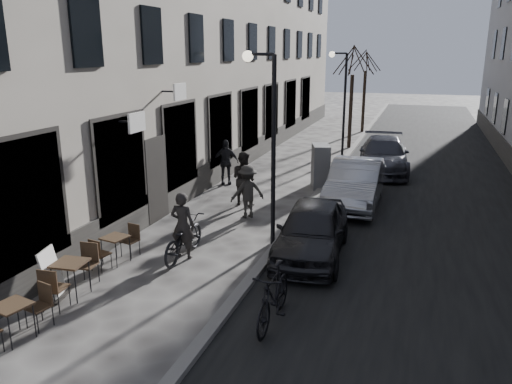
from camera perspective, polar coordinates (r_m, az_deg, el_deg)
The scene contains 21 objects.
ground at distance 8.81m, azimuth -9.99°, elevation -19.55°, with size 120.00×120.00×0.00m, color #363331.
road at distance 22.82m, azimuth 18.58°, elevation 2.09°, with size 7.30×60.00×0.00m, color black.
kerb at distance 23.06m, azimuth 9.51°, elevation 2.98°, with size 0.25×60.00×0.12m, color #65625F.
streetlamp_near at distance 12.96m, azimuth 1.30°, elevation 7.31°, with size 0.90×0.28×5.09m.
streetlamp_far at distance 24.62m, azimuth 9.73°, elevation 11.07°, with size 0.90×0.28×5.09m.
tree_near at distance 27.51m, azimuth 11.05°, elevation 14.61°, with size 2.40×2.40×5.70m.
tree_far at distance 33.46m, azimuth 12.48°, elevation 14.68°, with size 2.40×2.40×5.70m.
bistro_set_a at distance 10.23m, azimuth -25.99°, elevation -12.86°, with size 0.69×1.47×0.84m.
bistro_set_b at distance 11.42m, azimuth -20.38°, elevation -8.94°, with size 0.70×1.61×0.93m.
bistro_set_c at distance 12.85m, azimuth -15.73°, elevation -6.05°, with size 0.65×1.42×0.81m.
sign_board at distance 11.52m, azimuth -22.19°, elevation -9.12°, with size 0.50×0.69×1.09m.
utility_cabinet at distance 19.27m, azimuth 7.38°, elevation 2.93°, with size 0.61×1.11×1.67m, color #5A5A5C.
bicycle at distance 12.78m, azimuth -8.32°, elevation -5.20°, with size 0.70×2.01×1.06m, color black.
cyclist_rider at distance 12.66m, azimuth -8.38°, elevation -3.78°, with size 0.63×0.41×1.73m, color black.
pedestrian_near at distance 16.89m, azimuth -1.42°, elevation 1.55°, with size 0.90×0.70×1.85m, color black.
pedestrian_mid at distance 15.61m, azimuth -0.97°, elevation 0.06°, with size 1.09×0.62×1.68m, color #2A2824.
pedestrian_far at distance 19.65m, azimuth -3.53°, elevation 3.44°, with size 1.04×0.43×1.77m, color black.
car_near at distance 12.77m, azimuth 6.41°, elevation -4.35°, with size 1.64×4.07×1.39m, color black.
car_mid at distance 17.27m, azimuth 11.28°, elevation 1.02°, with size 1.62×4.64×1.53m, color #9B9DA3.
car_far at distance 22.43m, azimuth 14.36°, elevation 4.11°, with size 2.06×5.06×1.47m, color #31313A.
moped at distance 9.69m, azimuth 1.99°, elevation -11.77°, with size 0.55×1.93×1.16m, color black.
Camera 1 is at (3.60, -6.26, 5.05)m, focal length 35.00 mm.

